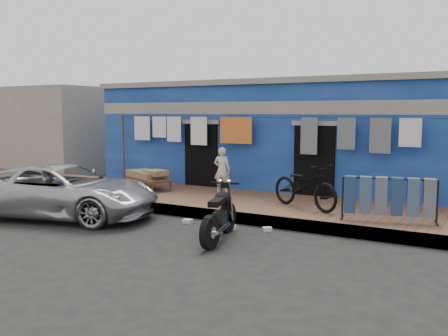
# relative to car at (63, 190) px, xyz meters

# --- Properties ---
(ground) EXTENTS (80.00, 80.00, 0.00)m
(ground) POSITION_rel_car_xyz_m (3.21, -0.09, -0.64)
(ground) COLOR black
(ground) RESTS_ON ground
(sidewalk) EXTENTS (28.00, 3.00, 0.25)m
(sidewalk) POSITION_rel_car_xyz_m (3.21, 2.91, -0.51)
(sidewalk) COLOR brown
(sidewalk) RESTS_ON ground
(curb) EXTENTS (28.00, 0.10, 0.25)m
(curb) POSITION_rel_car_xyz_m (3.21, 1.46, -0.51)
(curb) COLOR gray
(curb) RESTS_ON ground
(building) EXTENTS (12.20, 5.20, 3.36)m
(building) POSITION_rel_car_xyz_m (3.21, 6.90, 1.05)
(building) COLOR navy
(building) RESTS_ON ground
(neighbor_left) EXTENTS (6.00, 5.00, 3.40)m
(neighbor_left) POSITION_rel_car_xyz_m (-7.79, 6.91, 1.06)
(neighbor_left) COLOR #9E9384
(neighbor_left) RESTS_ON ground
(clothesline) EXTENTS (10.06, 0.06, 2.10)m
(clothesline) POSITION_rel_car_xyz_m (2.80, 4.16, 1.18)
(clothesline) COLOR brown
(clothesline) RESTS_ON sidewalk
(car) EXTENTS (4.91, 3.16, 1.28)m
(car) POSITION_rel_car_xyz_m (0.00, 0.00, 0.00)
(car) COLOR #B6B6BB
(car) RESTS_ON ground
(seated_person) EXTENTS (0.50, 0.39, 1.25)m
(seated_person) POSITION_rel_car_xyz_m (2.19, 3.59, 0.23)
(seated_person) COLOR beige
(seated_person) RESTS_ON sidewalk
(bicycle) EXTENTS (2.06, 1.45, 1.26)m
(bicycle) POSITION_rel_car_xyz_m (4.92, 2.63, 0.24)
(bicycle) COLOR black
(bicycle) RESTS_ON sidewalk
(motorcycle) EXTENTS (1.44, 1.94, 1.06)m
(motorcycle) POSITION_rel_car_xyz_m (4.19, 0.01, -0.11)
(motorcycle) COLOR black
(motorcycle) RESTS_ON ground
(charpoy) EXTENTS (2.18, 1.94, 0.55)m
(charpoy) POSITION_rel_car_xyz_m (0.03, 3.13, -0.11)
(charpoy) COLOR brown
(charpoy) RESTS_ON sidewalk
(jeans_rack) EXTENTS (2.08, 1.23, 0.92)m
(jeans_rack) POSITION_rel_car_xyz_m (6.87, 2.20, 0.07)
(jeans_rack) COLOR black
(jeans_rack) RESTS_ON sidewalk
(litter_a) EXTENTS (0.22, 0.19, 0.09)m
(litter_a) POSITION_rel_car_xyz_m (2.85, 0.91, -0.59)
(litter_a) COLOR silver
(litter_a) RESTS_ON ground
(litter_b) EXTENTS (0.22, 0.21, 0.09)m
(litter_b) POSITION_rel_car_xyz_m (4.69, 1.11, -0.59)
(litter_b) COLOR silver
(litter_b) RESTS_ON ground
(litter_c) EXTENTS (0.20, 0.23, 0.08)m
(litter_c) POSITION_rel_car_xyz_m (3.96, 0.90, -0.60)
(litter_c) COLOR silver
(litter_c) RESTS_ON ground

